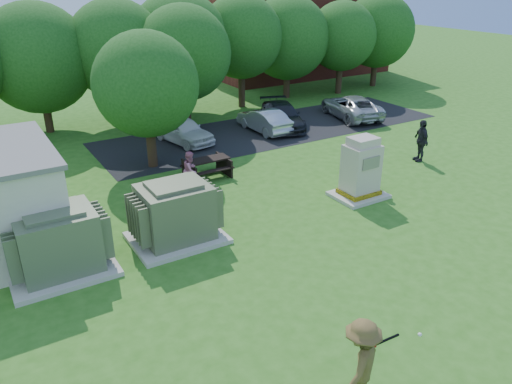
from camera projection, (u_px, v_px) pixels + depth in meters
ground at (327, 280)px, 14.60m from camera, size 120.00×120.00×0.00m
brick_building at (295, 25)px, 42.58m from camera, size 15.00×8.00×8.00m
parking_strip at (274, 129)px, 28.45m from camera, size 20.00×6.00×0.01m
transformer_left at (58, 243)px, 14.62m from camera, size 3.00×2.40×2.07m
transformer_right at (175, 214)px, 16.38m from camera, size 3.00×2.40×2.07m
generator_cabinet at (361, 171)px, 19.53m from camera, size 2.03×1.66×2.48m
picnic_table at (207, 166)px, 21.66m from camera, size 1.94×1.46×0.83m
batter at (361, 363)px, 10.09m from camera, size 1.52×1.29×2.05m
person_by_generator at (372, 167)px, 20.42m from camera, size 0.77×0.64×1.81m
person_at_picnic at (191, 170)px, 20.44m from camera, size 0.98×0.97×1.60m
person_walking_right at (421, 141)px, 23.35m from camera, size 0.89×1.26×1.99m
car_white at (183, 130)px, 25.99m from camera, size 2.40×4.21×1.35m
car_silver_a at (264, 120)px, 27.79m from camera, size 1.40×3.90×1.28m
car_dark at (282, 116)px, 28.53m from camera, size 3.31×4.98×1.34m
car_silver_b at (351, 107)px, 30.40m from camera, size 3.28×5.26×1.36m
batting_equipment at (387, 341)px, 10.25m from camera, size 1.45×0.23×0.23m
tree_row at (149, 50)px, 28.16m from camera, size 41.30×13.30×7.30m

